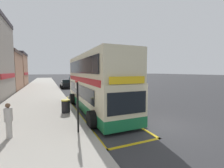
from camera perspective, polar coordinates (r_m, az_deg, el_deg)
ground_plane at (r=39.40m, az=-14.49°, el=0.08°), size 260.00×260.00×0.00m
pavement_near at (r=38.94m, az=-24.72°, el=-0.16°), size 6.00×76.00×0.14m
double_decker_bus at (r=12.30m, az=-6.43°, el=-0.26°), size 3.16×10.74×4.40m
bus_bay_markings at (r=13.07m, az=-7.57°, el=-9.13°), size 2.81×13.75×0.01m
bus_stop_sign at (r=7.68m, az=-12.87°, el=-6.47°), size 0.09×0.51×2.55m
parked_car_teal_far at (r=59.84m, az=-14.68°, el=2.41°), size 2.09×4.20×1.62m
parked_car_silver_kerbside at (r=54.28m, az=-14.22°, el=2.19°), size 2.09×4.20×1.62m
parked_car_black_ahead at (r=42.18m, az=-10.94°, el=1.54°), size 2.09×4.20×1.62m
parked_car_black_across at (r=29.69m, az=-16.85°, el=0.08°), size 2.09×4.20×1.62m
pedestrian_waiting_near_sign at (r=8.38m, az=-34.37°, el=-10.86°), size 0.34×0.34×1.59m
litter_bin at (r=11.65m, az=-16.99°, el=-7.93°), size 0.62×0.62×0.95m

